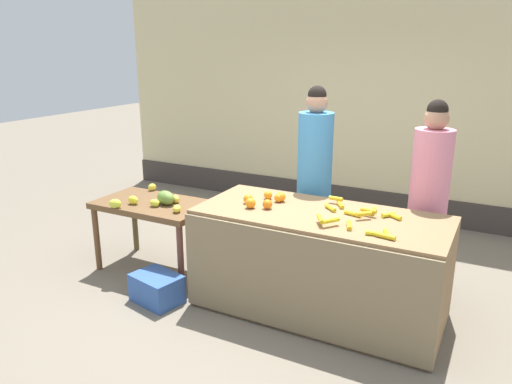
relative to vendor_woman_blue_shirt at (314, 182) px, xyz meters
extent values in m
plane|color=#756B5B|center=(-0.14, -0.70, -0.96)|extent=(24.00, 24.00, 0.00)
cube|color=beige|center=(-0.14, 2.15, 0.55)|extent=(7.61, 0.20, 3.01)
cube|color=#3F3833|center=(-0.14, 2.04, -0.78)|extent=(7.61, 0.04, 0.36)
cube|color=olive|center=(0.34, -0.70, -0.51)|extent=(2.11, 0.91, 0.90)
cube|color=#826F51|center=(0.34, -1.17, -0.51)|extent=(2.11, 0.03, 0.84)
cube|color=brown|center=(-1.46, -0.70, -0.26)|extent=(1.16, 0.68, 0.06)
cylinder|color=brown|center=(-1.99, -1.00, -0.62)|extent=(0.06, 0.06, 0.68)
cylinder|color=brown|center=(-0.93, -1.00, -0.62)|extent=(0.06, 0.06, 0.68)
cylinder|color=brown|center=(-1.99, -0.41, -0.62)|extent=(0.06, 0.06, 0.68)
cylinder|color=brown|center=(-0.93, -0.41, -0.62)|extent=(0.06, 0.06, 0.68)
cylinder|color=yellow|center=(0.72, -0.50, -0.04)|extent=(0.05, 0.15, 0.04)
cylinder|color=gold|center=(0.65, -0.92, -0.04)|extent=(0.09, 0.16, 0.04)
cylinder|color=yellow|center=(0.87, -1.00, -0.04)|extent=(0.13, 0.06, 0.04)
cylinder|color=gold|center=(0.43, -0.46, -0.04)|extent=(0.11, 0.15, 0.04)
cylinder|color=yellow|center=(0.92, -0.55, -0.04)|extent=(0.12, 0.10, 0.04)
cylinder|color=gold|center=(0.38, -0.59, -0.04)|extent=(0.13, 0.13, 0.04)
cylinder|color=gold|center=(0.95, -0.96, -0.04)|extent=(0.08, 0.14, 0.04)
cylinder|color=yellow|center=(0.59, -0.64, -0.04)|extent=(0.15, 0.07, 0.04)
cylinder|color=gold|center=(0.86, -0.53, -0.04)|extent=(0.10, 0.12, 0.04)
cylinder|color=gold|center=(0.95, -1.02, -0.04)|extent=(0.16, 0.06, 0.04)
cylinder|color=gold|center=(0.43, -0.97, -0.01)|extent=(0.11, 0.15, 0.04)
cylinder|color=gold|center=(0.71, -0.59, -0.01)|extent=(0.13, 0.05, 0.04)
cylinder|color=yellow|center=(0.36, -0.40, -0.01)|extent=(0.13, 0.04, 0.04)
cylinder|color=gold|center=(0.70, -0.69, -0.01)|extent=(0.12, 0.11, 0.04)
cylinder|color=yellow|center=(0.51, -0.97, -0.01)|extent=(0.12, 0.15, 0.04)
sphere|color=orange|center=(-0.10, -0.57, -0.01)|extent=(0.09, 0.09, 0.09)
sphere|color=orange|center=(-0.11, -0.81, -0.01)|extent=(0.09, 0.09, 0.09)
sphere|color=orange|center=(-0.11, -0.59, -0.02)|extent=(0.08, 0.08, 0.08)
sphere|color=orange|center=(-0.25, -0.86, -0.01)|extent=(0.09, 0.09, 0.09)
sphere|color=orange|center=(-0.23, -0.56, -0.02)|extent=(0.08, 0.08, 0.08)
sphere|color=orange|center=(-0.33, -0.76, -0.01)|extent=(0.09, 0.09, 0.09)
ellipsoid|color=yellow|center=(-1.24, -0.62, -0.18)|extent=(0.13, 0.13, 0.08)
ellipsoid|color=yellow|center=(-1.59, -0.85, -0.18)|extent=(0.11, 0.07, 0.09)
ellipsoid|color=yellow|center=(-1.73, -0.38, -0.19)|extent=(0.10, 0.11, 0.08)
ellipsoid|color=#D3DB3C|center=(-1.66, -1.03, -0.18)|extent=(0.14, 0.13, 0.09)
ellipsoid|color=yellow|center=(-1.05, -0.85, -0.19)|extent=(0.12, 0.13, 0.07)
ellipsoid|color=#D1DA3E|center=(-1.35, -0.82, -0.19)|extent=(0.11, 0.09, 0.08)
ellipsoid|color=olive|center=(-1.29, -0.70, -0.16)|extent=(0.25, 0.21, 0.14)
cylinder|color=#33333D|center=(0.00, 0.00, -0.59)|extent=(0.29, 0.29, 0.74)
cylinder|color=#3F8CCC|center=(0.00, 0.00, 0.23)|extent=(0.34, 0.34, 0.91)
sphere|color=tan|center=(0.00, 0.00, 0.78)|extent=(0.21, 0.21, 0.21)
sphere|color=black|center=(0.00, 0.00, 0.85)|extent=(0.18, 0.18, 0.18)
cylinder|color=#33333D|center=(1.09, -0.01, -0.61)|extent=(0.29, 0.29, 0.71)
cylinder|color=pink|center=(1.09, -0.01, 0.18)|extent=(0.34, 0.34, 0.86)
sphere|color=tan|center=(1.09, -0.01, 0.71)|extent=(0.21, 0.21, 0.21)
sphere|color=black|center=(1.09, -0.01, 0.77)|extent=(0.18, 0.18, 0.18)
cube|color=#3359A5|center=(-1.01, -1.25, -0.83)|extent=(0.50, 0.41, 0.26)
ellipsoid|color=tan|center=(-0.63, 0.09, -0.66)|extent=(0.42, 0.45, 0.59)
camera|label=1|loc=(1.67, -4.42, 1.30)|focal=34.50mm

